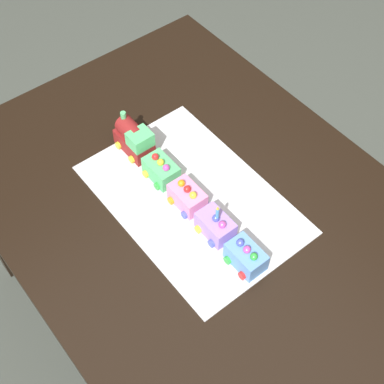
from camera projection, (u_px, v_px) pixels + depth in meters
ground_plane at (199, 319)px, 2.10m from camera, size 8.00×8.00×0.00m
dining_table at (202, 228)px, 1.60m from camera, size 1.40×1.00×0.74m
cake_board at (192, 199)px, 1.52m from camera, size 0.60×0.40×0.00m
cake_locomotive at (134, 139)px, 1.59m from camera, size 0.14×0.08×0.12m
cake_car_tanker_mint_green at (161, 170)px, 1.54m from camera, size 0.10×0.08×0.07m
cake_car_gondola_bubblegum at (187, 196)px, 1.49m from camera, size 0.10×0.08×0.07m
cake_car_caboose_lavender at (216, 226)px, 1.43m from camera, size 0.10×0.08×0.07m
cake_car_flatbed_sky_blue at (246, 256)px, 1.38m from camera, size 0.10×0.08×0.07m
birthday_candle at (218, 212)px, 1.38m from camera, size 0.01×0.01×0.05m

